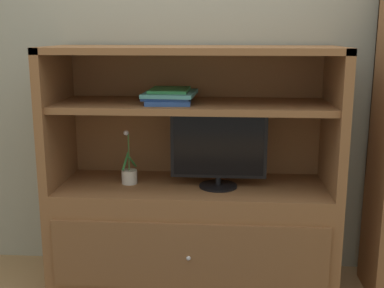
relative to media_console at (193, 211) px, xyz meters
The scene contains 5 objects.
painted_rear_wall 1.00m from the media_console, 90.00° to the left, with size 6.00×0.10×2.80m, color gray.
media_console is the anchor object (origin of this frame).
tv_monitor 0.41m from the media_console, 16.22° to the right, with size 0.54×0.21×0.42m.
potted_plant 0.43m from the media_console, behind, with size 0.09×0.14×0.32m.
magazine_stack 0.69m from the media_console, behind, with size 0.29×0.34×0.08m.
Camera 1 is at (0.20, -2.31, 1.49)m, focal length 46.15 mm.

